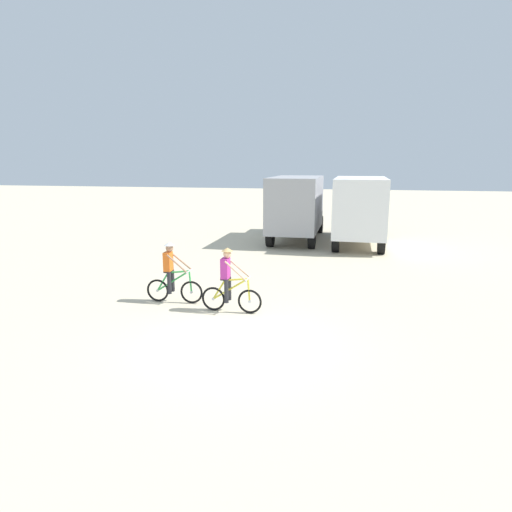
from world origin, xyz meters
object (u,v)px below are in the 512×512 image
box_truck_avon_van (360,207)px  cyclist_orange_shirt (172,275)px  cyclist_cowboy_hat (229,282)px  box_truck_grey_hauler (297,205)px

box_truck_avon_van → cyclist_orange_shirt: 12.29m
box_truck_avon_van → cyclist_orange_shirt: bearing=-116.9°
box_truck_avon_van → cyclist_cowboy_hat: bearing=-107.8°
box_truck_avon_van → cyclist_cowboy_hat: (-3.66, -11.40, -1.03)m
box_truck_grey_hauler → box_truck_avon_van: same height
box_truck_grey_hauler → cyclist_cowboy_hat: size_ratio=3.72×
box_truck_grey_hauler → box_truck_avon_van: size_ratio=1.00×
cyclist_cowboy_hat → box_truck_grey_hauler: bearing=87.9°
box_truck_avon_van → cyclist_orange_shirt: box_truck_avon_van is taller
cyclist_orange_shirt → cyclist_cowboy_hat: same height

